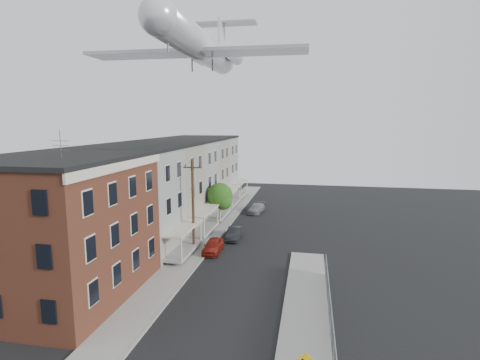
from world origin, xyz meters
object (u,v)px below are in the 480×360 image
object	(u,v)px
car_near	(213,246)
airplane	(201,47)
car_far	(256,208)
street_tree	(221,197)
car_mid	(234,233)
utility_pole	(193,204)

from	to	relation	value
car_near	airplane	world-z (taller)	airplane
car_near	car_far	xyz separation A→B (m)	(1.80, 16.91, -0.05)
street_tree	car_far	bearing A→B (deg)	63.03
car_mid	car_near	bearing A→B (deg)	-108.05
airplane	car_far	bearing A→B (deg)	72.93
utility_pole	street_tree	size ratio (longest dim) A/B	1.73
car_near	airplane	bearing A→B (deg)	116.13
street_tree	car_far	xyz separation A→B (m)	(3.47, 6.82, -2.83)
car_near	car_far	distance (m)	17.00
street_tree	car_far	size ratio (longest dim) A/B	1.22
street_tree	airplane	xyz separation A→B (m)	(-0.46, -5.96, 16.71)
street_tree	car_near	size ratio (longest dim) A/B	1.32
utility_pole	car_mid	xyz separation A→B (m)	(3.18, 4.34, -4.04)
utility_pole	car_far	xyz separation A→B (m)	(3.80, 16.75, -4.06)
car_near	car_mid	bearing A→B (deg)	74.17
airplane	utility_pole	bearing A→B (deg)	-88.15
street_tree	car_mid	xyz separation A→B (m)	(2.85, -5.59, -2.82)
utility_pole	airplane	xyz separation A→B (m)	(-0.13, 3.96, 15.49)
car_near	car_mid	world-z (taller)	car_near
utility_pole	street_tree	distance (m)	10.00
car_near	car_far	world-z (taller)	car_near
utility_pole	car_far	distance (m)	17.65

